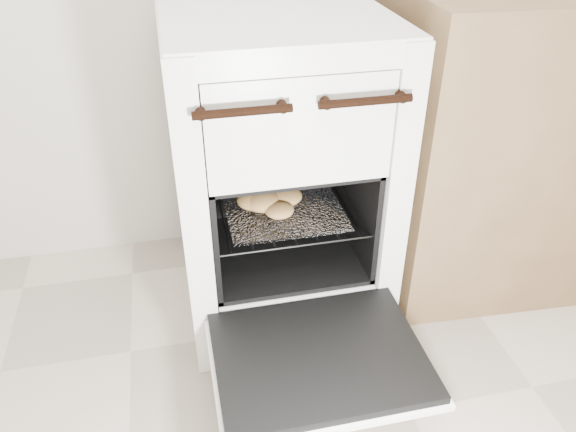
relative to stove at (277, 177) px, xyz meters
The scene contains 6 objects.
stove is the anchor object (origin of this frame).
oven_door 0.51m from the stove, 90.00° to the right, with size 0.49×0.38×0.03m.
oven_rack 0.09m from the stove, 90.00° to the right, with size 0.39×0.38×0.01m.
foil_sheet 0.10m from the stove, 90.00° to the right, with size 0.31×0.27×0.01m, color silver.
baked_rolls 0.08m from the stove, 121.83° to the right, with size 0.20×0.16×0.05m.
counter 0.77m from the stove, ahead, with size 0.87×0.58×0.87m, color brown.
Camera 1 is at (-0.15, -0.11, 1.14)m, focal length 35.00 mm.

